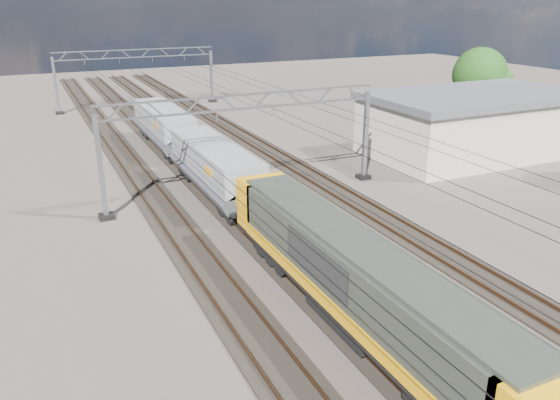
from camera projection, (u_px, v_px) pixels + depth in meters
name	position (u px, v px, depth m)	size (l,w,h in m)	color
ground	(271.00, 216.00, 34.46)	(160.00, 160.00, 0.00)	#2C2621
track_outer_west	(178.00, 231.00, 32.05)	(2.60, 140.00, 0.30)	black
track_loco	(242.00, 220.00, 33.64)	(2.60, 140.00, 0.30)	black
track_inner_east	(299.00, 210.00, 35.23)	(2.60, 140.00, 0.30)	black
track_outer_east	(352.00, 201.00, 36.82)	(2.60, 140.00, 0.30)	black
catenary_gantry_mid	(246.00, 142.00, 36.49)	(19.90, 0.90, 7.11)	gray
catenary_gantry_far	(138.00, 76.00, 67.04)	(19.90, 0.90, 7.11)	gray
overhead_wires	(225.00, 104.00, 39.24)	(12.03, 140.00, 0.53)	black
locomotive	(356.00, 279.00, 22.00)	(2.76, 21.10, 3.62)	black
hopper_wagon_lead	(215.00, 166.00, 37.05)	(3.38, 13.00, 3.25)	black
hopper_wagon_mid	(164.00, 125.00, 49.09)	(3.38, 13.00, 3.25)	black
industrial_shed	(473.00, 123.00, 47.36)	(18.60, 10.60, 5.40)	beige
tree_far	(483.00, 77.00, 56.38)	(5.92, 5.52, 8.27)	#3C2D1B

